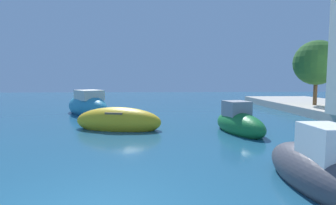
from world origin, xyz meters
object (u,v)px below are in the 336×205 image
(moored_boat_2, at_px, (239,123))
(quayside_tree, at_px, (317,63))
(moored_boat_0, at_px, (87,106))
(moored_boat_4, at_px, (318,170))
(moored_boat_1, at_px, (118,121))

(moored_boat_2, bearing_deg, quayside_tree, 119.01)
(moored_boat_0, bearing_deg, quayside_tree, -126.70)
(quayside_tree, bearing_deg, moored_boat_2, -138.61)
(moored_boat_2, distance_m, moored_boat_4, 5.79)
(moored_boat_0, height_order, moored_boat_4, moored_boat_0)
(moored_boat_2, height_order, moored_boat_4, moored_boat_4)
(moored_boat_4, bearing_deg, moored_boat_1, 35.45)
(moored_boat_0, xyz_separation_m, moored_boat_1, (2.62, -5.37, -0.16))
(moored_boat_0, xyz_separation_m, moored_boat_4, (7.53, -12.09, -0.14))
(moored_boat_1, bearing_deg, moored_boat_0, -50.42)
(moored_boat_1, bearing_deg, moored_boat_4, 139.78)
(moored_boat_1, xyz_separation_m, moored_boat_2, (5.11, -0.93, 0.03))
(moored_boat_1, height_order, quayside_tree, quayside_tree)
(moored_boat_4, relative_size, quayside_tree, 0.79)
(moored_boat_0, distance_m, quayside_tree, 14.93)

